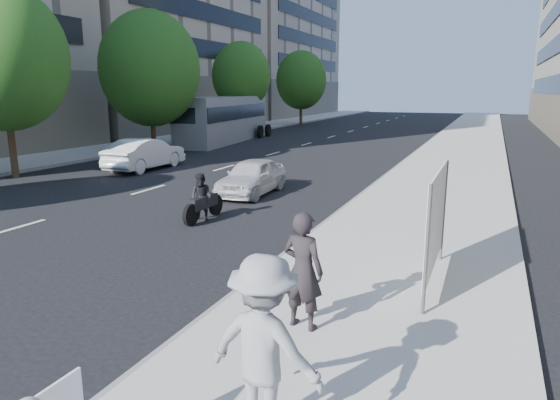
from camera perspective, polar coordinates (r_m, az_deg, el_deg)
The scene contains 15 objects.
ground at distance 10.14m, azimuth -12.92°, elevation -9.91°, with size 160.00×160.00×0.00m, color black.
near_sidewalk at distance 27.84m, azimuth 19.43°, elevation 4.09°, with size 5.00×120.00×0.15m, color #AEAAA3.
far_sidewalk at distance 35.67m, azimuth -16.17°, elevation 6.02°, with size 4.50×120.00×0.15m, color #AEAAA3.
far_bldg_north at distance 78.79m, azimuth -4.44°, elevation 19.92°, with size 22.00×28.00×28.00m, color #C2AC91.
tree_far_b at distance 24.82m, azimuth -29.18°, elevation 14.03°, with size 5.40×5.40×8.24m.
tree_far_c at distance 32.04m, azimuth -14.64°, elevation 14.29°, with size 6.00×6.00×8.47m.
tree_far_d at distance 42.23m, azimuth -4.45°, elevation 13.95°, with size 4.80×4.80×7.65m.
tree_far_e at distance 55.04m, azimuth 2.43°, elevation 13.52°, with size 5.40×5.40×7.89m.
jogger at distance 5.47m, azimuth -1.80°, elevation -16.45°, with size 1.31×0.75×2.03m, color gray.
pedestrian_woman at distance 7.77m, azimuth 2.64°, elevation -8.06°, with size 0.68×0.45×1.87m, color black.
protest_banner at distance 9.86m, azimuth 17.38°, elevation -2.23°, with size 0.08×3.06×2.20m.
white_sedan_near at distance 18.53m, azimuth -3.24°, elevation 2.70°, with size 1.56×3.87×1.32m, color silver.
white_sedan_mid at distance 25.14m, azimuth -15.16°, elevation 5.11°, with size 1.60×4.60×1.51m, color silver.
motorcycle at distance 14.87m, azimuth -8.91°, elevation 0.03°, with size 0.71×2.04×1.42m.
bus at distance 37.65m, azimuth -6.32°, elevation 9.14°, with size 3.94×12.29×3.30m.
Camera 1 is at (5.61, -7.54, 3.82)m, focal length 32.00 mm.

